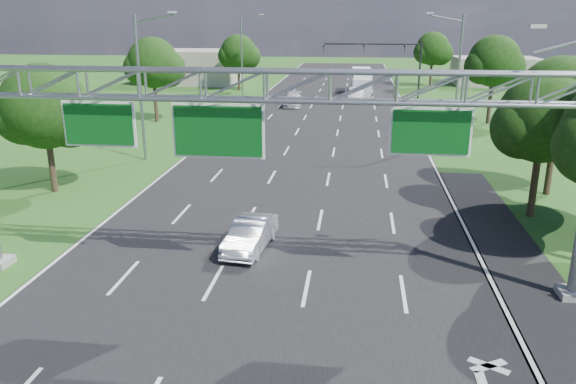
% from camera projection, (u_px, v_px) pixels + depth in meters
% --- Properties ---
extents(ground, '(220.00, 220.00, 0.00)m').
position_uv_depth(ground, '(305.00, 165.00, 38.90)').
color(ground, '#275118').
rests_on(ground, ground).
extents(road, '(18.00, 180.00, 0.02)m').
position_uv_depth(road, '(305.00, 165.00, 38.90)').
color(road, black).
rests_on(road, ground).
extents(road_flare, '(3.00, 30.00, 0.02)m').
position_uv_depth(road_flare, '(520.00, 272.00, 22.54)').
color(road_flare, black).
rests_on(road_flare, ground).
extents(sign_gantry, '(23.50, 1.00, 9.56)m').
position_uv_depth(sign_gantry, '(268.00, 103.00, 19.75)').
color(sign_gantry, gray).
rests_on(sign_gantry, ground).
extents(traffic_signal, '(12.21, 0.24, 7.00)m').
position_uv_depth(traffic_signal, '(392.00, 56.00, 69.64)').
color(traffic_signal, black).
rests_on(traffic_signal, ground).
extents(streetlight_l_near, '(2.97, 0.22, 10.16)m').
position_uv_depth(streetlight_l_near, '(142.00, 81.00, 38.56)').
color(streetlight_l_near, gray).
rests_on(streetlight_l_near, ground).
extents(streetlight_l_far, '(2.97, 0.22, 10.16)m').
position_uv_depth(streetlight_l_far, '(243.00, 52.00, 71.72)').
color(streetlight_l_far, gray).
rests_on(streetlight_l_far, ground).
extents(streetlight_r_mid, '(2.97, 0.22, 10.16)m').
position_uv_depth(streetlight_r_mid, '(456.00, 71.00, 45.38)').
color(streetlight_r_mid, gray).
rests_on(streetlight_r_mid, ground).
extents(tree_verge_la, '(5.76, 4.80, 7.40)m').
position_uv_depth(tree_verge_la, '(46.00, 111.00, 31.57)').
color(tree_verge_la, '#2D2116').
rests_on(tree_verge_la, ground).
extents(tree_verge_lb, '(5.76, 4.80, 8.06)m').
position_uv_depth(tree_verge_lb, '(154.00, 65.00, 53.39)').
color(tree_verge_lb, '#2D2116').
rests_on(tree_verge_lb, ground).
extents(tree_verge_lc, '(5.76, 4.80, 7.62)m').
position_uv_depth(tree_verge_lc, '(239.00, 54.00, 76.86)').
color(tree_verge_lc, '#2D2116').
rests_on(tree_verge_lc, ground).
extents(tree_verge_rd, '(5.76, 4.80, 8.28)m').
position_uv_depth(tree_verge_rd, '(495.00, 64.00, 52.42)').
color(tree_verge_rd, '#2D2116').
rests_on(tree_verge_rd, ground).
extents(tree_verge_re, '(5.76, 4.80, 7.84)m').
position_uv_depth(tree_verge_re, '(433.00, 50.00, 81.21)').
color(tree_verge_re, '#2D2116').
rests_on(tree_verge_re, ground).
extents(building_left, '(14.00, 10.00, 5.00)m').
position_uv_depth(building_left, '(192.00, 67.00, 86.20)').
color(building_left, gray).
rests_on(building_left, ground).
extents(building_right, '(12.00, 9.00, 4.00)m').
position_uv_depth(building_right, '(495.00, 71.00, 84.75)').
color(building_right, gray).
rests_on(building_right, ground).
extents(silver_sedan, '(1.96, 4.32, 1.37)m').
position_uv_depth(silver_sedan, '(250.00, 234.00, 24.58)').
color(silver_sedan, silver).
rests_on(silver_sedan, ground).
extents(car_queue_a, '(2.18, 5.03, 1.44)m').
position_uv_depth(car_queue_a, '(293.00, 100.00, 64.16)').
color(car_queue_a, silver).
rests_on(car_queue_a, ground).
extents(car_queue_b, '(2.81, 5.16, 1.37)m').
position_uv_depth(car_queue_b, '(361.00, 90.00, 73.40)').
color(car_queue_b, black).
rests_on(car_queue_b, ground).
extents(car_queue_d, '(1.99, 5.04, 1.63)m').
position_uv_depth(car_queue_d, '(356.00, 94.00, 68.03)').
color(car_queue_d, white).
rests_on(car_queue_d, ground).
extents(box_truck, '(2.75, 8.55, 3.20)m').
position_uv_depth(box_truck, '(362.00, 82.00, 74.92)').
color(box_truck, white).
rests_on(box_truck, ground).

